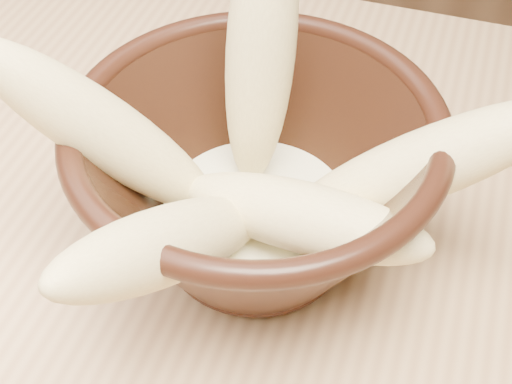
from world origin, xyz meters
TOP-DOWN VIEW (x-y plane):
  - table at (0.00, 0.00)m, footprint 1.20×0.80m
  - bowl at (0.11, 0.07)m, footprint 0.23×0.23m
  - milk_puddle at (0.11, 0.07)m, footprint 0.13×0.13m
  - banana_upright at (0.10, 0.11)m, footprint 0.04×0.08m
  - banana_left at (0.03, 0.04)m, footprint 0.15×0.10m
  - banana_right at (0.20, 0.08)m, footprint 0.18×0.08m
  - banana_across at (0.14, 0.04)m, footprint 0.16×0.06m
  - banana_front at (0.09, -0.01)m, footprint 0.09×0.18m

SIDE VIEW (x-z plane):
  - table at x=0.00m, z-range 0.30..1.05m
  - milk_puddle at x=0.11m, z-range 0.78..0.80m
  - bowl at x=0.11m, z-range 0.76..0.88m
  - banana_across at x=0.14m, z-range 0.80..0.86m
  - banana_front at x=0.09m, z-range 0.78..0.91m
  - banana_right at x=0.20m, z-range 0.78..0.92m
  - banana_left at x=0.03m, z-range 0.78..0.94m
  - banana_upright at x=0.10m, z-range 0.79..0.98m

